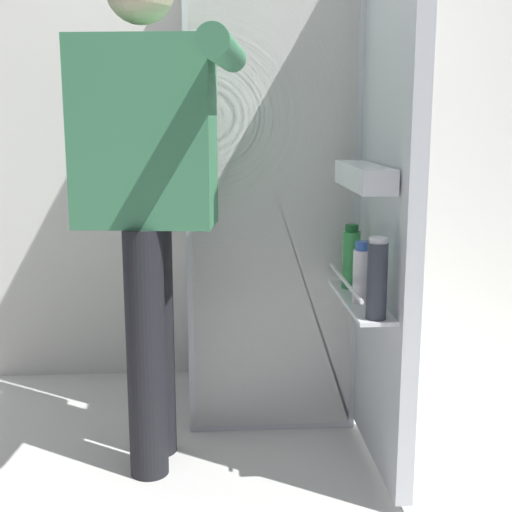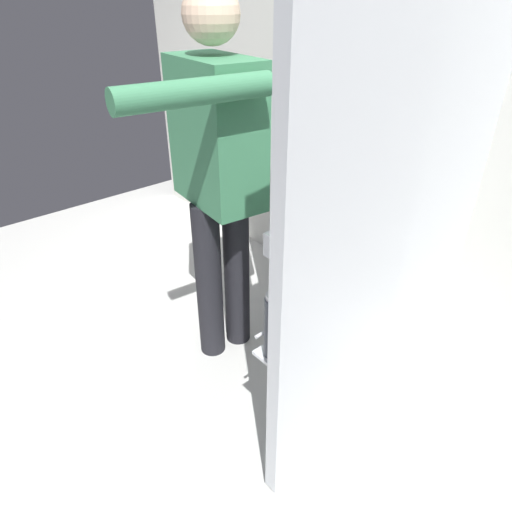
% 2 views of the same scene
% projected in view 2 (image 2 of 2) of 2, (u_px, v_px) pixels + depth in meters
% --- Properties ---
extents(ground_plane, '(5.05, 5.05, 0.00)m').
position_uv_depth(ground_plane, '(274.00, 393.00, 1.97)').
color(ground_plane, silver).
extents(kitchen_wall, '(4.40, 0.10, 2.49)m').
position_uv_depth(kitchen_wall, '(440.00, 71.00, 1.84)').
color(kitchen_wall, silver).
rests_on(kitchen_wall, ground_plane).
extents(refrigerator, '(0.64, 1.17, 1.75)m').
position_uv_depth(refrigerator, '(374.00, 181.00, 1.78)').
color(refrigerator, silver).
rests_on(refrigerator, ground_plane).
extents(person, '(0.52, 0.74, 1.56)m').
position_uv_depth(person, '(219.00, 166.00, 1.77)').
color(person, black).
rests_on(person, ground_plane).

